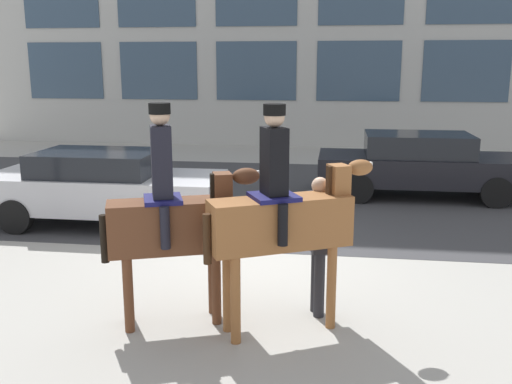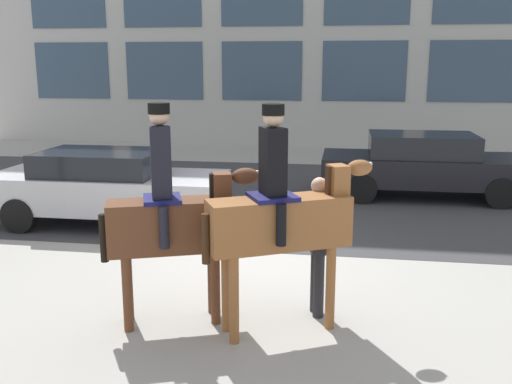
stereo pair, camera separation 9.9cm
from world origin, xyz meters
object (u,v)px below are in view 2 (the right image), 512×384
pedestrian_bystander (317,236)px  street_car_near_lane (106,186)px  mounted_horse_companion (282,217)px  mounted_horse_lead (172,217)px  street_car_far_lane (425,164)px

pedestrian_bystander → street_car_near_lane: bearing=-55.4°
mounted_horse_companion → mounted_horse_lead: bearing=152.4°
mounted_horse_lead → street_car_far_lane: size_ratio=0.55×
mounted_horse_lead → street_car_near_lane: 4.65m
mounted_horse_lead → mounted_horse_companion: 1.27m
mounted_horse_lead → pedestrian_bystander: mounted_horse_lead is taller
mounted_horse_lead → pedestrian_bystander: size_ratio=1.51×
mounted_horse_companion → street_car_near_lane: size_ratio=0.58×
mounted_horse_lead → street_car_near_lane: size_ratio=0.58×
mounted_horse_lead → pedestrian_bystander: 1.72m
pedestrian_bystander → street_car_near_lane: 5.39m
pedestrian_bystander → mounted_horse_companion: bearing=35.2°
mounted_horse_companion → street_car_near_lane: 5.45m
mounted_horse_lead → pedestrian_bystander: bearing=-5.1°
mounted_horse_lead → street_car_near_lane: mounted_horse_lead is taller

